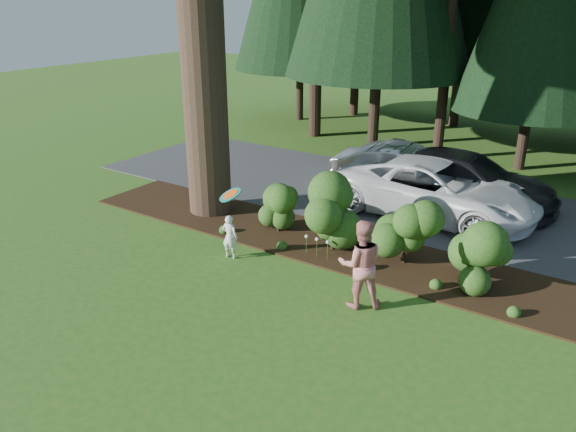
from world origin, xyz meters
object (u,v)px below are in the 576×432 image
object	(u,v)px
car_silver_wagon	(406,171)
car_dark_suv	(465,180)
child	(230,237)
adult	(361,264)
car_white_suv	(435,190)
frisbee	(230,195)

from	to	relation	value
car_silver_wagon	car_dark_suv	world-z (taller)	car_dark_suv
child	car_dark_suv	bearing A→B (deg)	-127.65
car_dark_suv	adult	bearing A→B (deg)	-179.64
car_white_suv	frisbee	distance (m)	6.22
frisbee	car_silver_wagon	bearing A→B (deg)	75.38
car_dark_suv	child	world-z (taller)	car_dark_suv
car_white_suv	car_dark_suv	xyz separation A→B (m)	(0.39, 1.45, -0.01)
car_white_suv	child	world-z (taller)	car_white_suv
car_silver_wagon	car_dark_suv	distance (m)	1.85
car_white_suv	child	bearing A→B (deg)	152.13
adult	car_white_suv	bearing A→B (deg)	-119.89
car_white_suv	adult	bearing A→B (deg)	-172.34
car_silver_wagon	adult	world-z (taller)	adult
car_silver_wagon	child	xyz separation A→B (m)	(-1.72, -6.75, -0.24)
car_white_suv	child	size ratio (longest dim) A/B	5.20
car_silver_wagon	car_white_suv	distance (m)	2.00
adult	frisbee	world-z (taller)	adult
car_silver_wagon	car_dark_suv	xyz separation A→B (m)	(1.85, 0.09, 0.02)
car_white_suv	frisbee	world-z (taller)	frisbee
car_white_suv	adult	xyz separation A→B (m)	(0.49, -5.65, 0.12)
child	frisbee	world-z (taller)	frisbee
car_dark_suv	child	size ratio (longest dim) A/B	4.89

